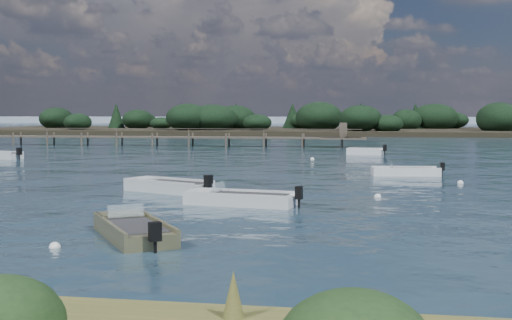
% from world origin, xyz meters
% --- Properties ---
extents(ground, '(400.00, 400.00, 0.00)m').
position_xyz_m(ground, '(0.00, 60.00, 0.00)').
color(ground, '#182A38').
rests_on(ground, ground).
extents(shore_lip, '(160.00, 0.60, 0.30)m').
position_xyz_m(shore_lip, '(0.00, -12.20, 0.00)').
color(shore_lip, black).
rests_on(shore_lip, ground).
extents(tender_far_grey, '(3.83, 2.32, 1.22)m').
position_xyz_m(tender_far_grey, '(-23.04, 25.64, 0.17)').
color(tender_far_grey, silver).
rests_on(tender_far_grey, ground).
extents(dinghy_mid_white_b, '(4.33, 1.91, 1.06)m').
position_xyz_m(dinghy_mid_white_b, '(8.58, 16.47, 0.14)').
color(dinghy_mid_white_b, silver).
rests_on(dinghy_mid_white_b, ground).
extents(tender_far_grey_b, '(3.58, 1.87, 1.20)m').
position_xyz_m(tender_far_grey_b, '(6.30, 35.67, 0.17)').
color(tender_far_grey_b, silver).
rests_on(tender_far_grey_b, ground).
extents(dinghy_near_olive, '(3.66, 4.35, 1.11)m').
position_xyz_m(dinghy_near_olive, '(-0.69, -4.61, 0.14)').
color(dinghy_near_olive, brown).
rests_on(dinghy_near_olive, ground).
extents(dinghy_mid_grey, '(4.65, 3.22, 1.18)m').
position_xyz_m(dinghy_mid_grey, '(-3.00, 6.40, 0.16)').
color(dinghy_mid_grey, silver).
rests_on(dinghy_mid_grey, ground).
extents(dinghy_mid_white_a, '(4.87, 2.34, 1.12)m').
position_xyz_m(dinghy_mid_white_a, '(1.17, 2.75, 0.15)').
color(dinghy_mid_white_a, silver).
rests_on(dinghy_mid_white_a, ground).
extents(buoy_a, '(0.32, 0.32, 0.32)m').
position_xyz_m(buoy_a, '(-2.33, -6.32, 0.00)').
color(buoy_a, white).
rests_on(buoy_a, ground).
extents(buoy_b, '(0.32, 0.32, 0.32)m').
position_xyz_m(buoy_b, '(6.72, 6.02, 0.00)').
color(buoy_b, white).
rests_on(buoy_b, ground).
extents(buoy_e, '(0.32, 0.32, 0.32)m').
position_xyz_m(buoy_e, '(2.06, 29.18, 0.00)').
color(buoy_e, white).
rests_on(buoy_e, ground).
extents(buoy_extra_a, '(0.32, 0.32, 0.32)m').
position_xyz_m(buoy_extra_a, '(11.20, 12.52, 0.00)').
color(buoy_extra_a, white).
rests_on(buoy_extra_a, ground).
extents(jetty, '(64.50, 3.20, 3.40)m').
position_xyz_m(jetty, '(-21.74, 47.99, 0.98)').
color(jetty, brown).
rests_on(jetty, ground).
extents(far_headland, '(190.00, 40.00, 5.80)m').
position_xyz_m(far_headland, '(25.00, 100.00, 1.96)').
color(far_headland, black).
rests_on(far_headland, ground).
extents(distant_haze, '(280.00, 20.00, 2.40)m').
position_xyz_m(distant_haze, '(-90.00, 230.00, 0.00)').
color(distant_haze, '#93A4B6').
rests_on(distant_haze, ground).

